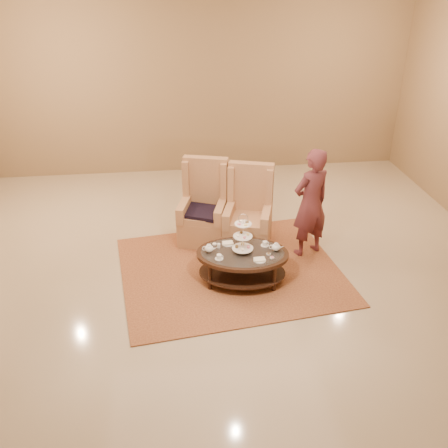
{
  "coord_description": "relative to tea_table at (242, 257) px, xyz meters",
  "views": [
    {
      "loc": [
        -0.7,
        -5.55,
        3.82
      ],
      "look_at": [
        -0.01,
        0.2,
        0.73
      ],
      "focal_mm": 40.0,
      "sensor_mm": 36.0,
      "label": 1
    }
  ],
  "objects": [
    {
      "name": "armchair_right",
      "position": [
        0.24,
        0.99,
        0.04
      ],
      "size": [
        0.83,
        0.84,
        1.22
      ],
      "rotation": [
        0.0,
        0.0,
        -0.29
      ],
      "color": "tan",
      "rests_on": "ground"
    },
    {
      "name": "ground",
      "position": [
        -0.2,
        0.08,
        -0.37
      ],
      "size": [
        8.0,
        8.0,
        0.0
      ],
      "primitive_type": "plane",
      "color": "tan",
      "rests_on": "ground"
    },
    {
      "name": "rug",
      "position": [
        -0.12,
        0.26,
        -0.36
      ],
      "size": [
        3.22,
        2.8,
        0.02
      ],
      "rotation": [
        0.0,
        0.0,
        0.13
      ],
      "color": "#9F6638",
      "rests_on": "ground"
    },
    {
      "name": "wall_back",
      "position": [
        -0.2,
        4.08,
        1.38
      ],
      "size": [
        8.0,
        0.04,
        3.5
      ],
      "primitive_type": "cube",
      "color": "#90744E",
      "rests_on": "ground"
    },
    {
      "name": "armchair_left",
      "position": [
        -0.4,
        1.24,
        0.05
      ],
      "size": [
        0.83,
        0.85,
        1.24
      ],
      "rotation": [
        0.0,
        0.0,
        -0.27
      ],
      "color": "tan",
      "rests_on": "ground"
    },
    {
      "name": "ceiling",
      "position": [
        -0.2,
        0.08,
        -0.37
      ],
      "size": [
        8.0,
        8.0,
        0.02
      ],
      "primitive_type": "cube",
      "color": "beige",
      "rests_on": "ground"
    },
    {
      "name": "tea_table",
      "position": [
        0.0,
        0.0,
        0.0
      ],
      "size": [
        1.32,
        1.01,
        1.01
      ],
      "rotation": [
        0.0,
        0.0,
        -0.16
      ],
      "color": "black",
      "rests_on": "ground"
    },
    {
      "name": "person",
      "position": [
        1.05,
        0.6,
        0.44
      ],
      "size": [
        0.69,
        0.58,
        1.6
      ],
      "rotation": [
        0.0,
        0.0,
        3.55
      ],
      "color": "#5B272B",
      "rests_on": "ground"
    }
  ]
}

